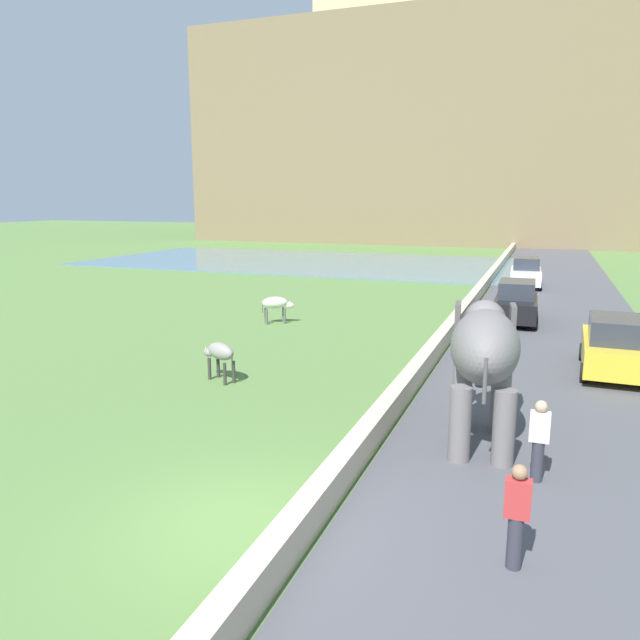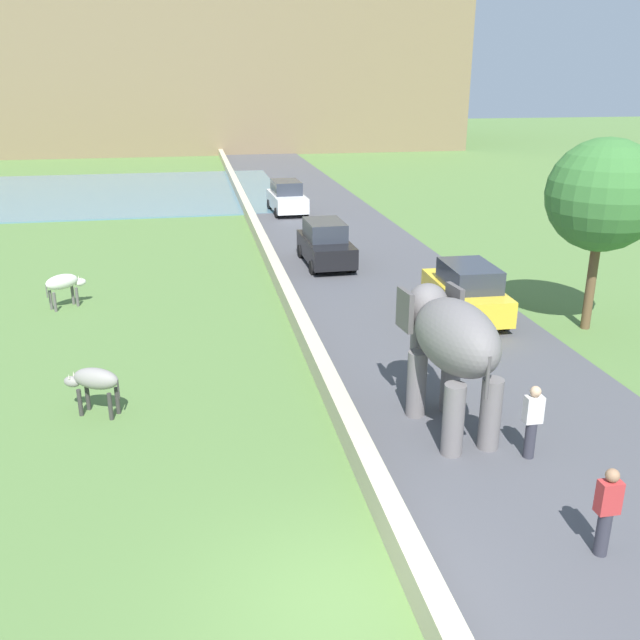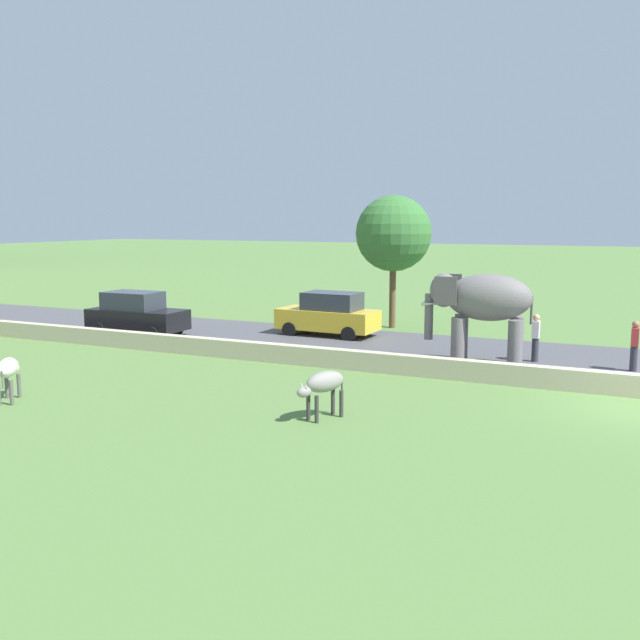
# 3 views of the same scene
# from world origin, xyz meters

# --- Properties ---
(road_surface) EXTENTS (7.00, 120.00, 0.06)m
(road_surface) POSITION_xyz_m (5.00, 20.00, 0.03)
(road_surface) COLOR #4C4C51
(road_surface) RESTS_ON ground
(barrier_wall) EXTENTS (0.40, 110.00, 0.61)m
(barrier_wall) POSITION_xyz_m (1.20, 18.00, 0.31)
(barrier_wall) COLOR beige
(barrier_wall) RESTS_ON ground
(elephant) EXTENTS (1.69, 3.54, 2.99)m
(elephant) POSITION_xyz_m (3.40, 4.81, 2.04)
(elephant) COLOR slate
(elephant) RESTS_ON ground
(person_beside_elephant) EXTENTS (0.36, 0.22, 1.63)m
(person_beside_elephant) POSITION_xyz_m (4.59, 3.25, 0.87)
(person_beside_elephant) COLOR #33333D
(person_beside_elephant) RESTS_ON ground
(person_trailing) EXTENTS (0.36, 0.22, 1.63)m
(person_trailing) POSITION_xyz_m (4.34, 0.29, 0.87)
(person_trailing) COLOR #33333D
(person_trailing) RESTS_ON ground
(car_black) EXTENTS (1.85, 4.03, 1.80)m
(car_black) POSITION_xyz_m (3.42, 18.65, 0.90)
(car_black) COLOR black
(car_black) RESTS_ON ground
(car_yellow) EXTENTS (1.90, 4.05, 1.80)m
(car_yellow) POSITION_xyz_m (6.57, 11.55, 0.90)
(car_yellow) COLOR gold
(car_yellow) RESTS_ON ground
(cow_white) EXTENTS (1.33, 1.06, 1.15)m
(cow_white) POSITION_xyz_m (-6.12, 15.00, 0.84)
(cow_white) COLOR silver
(cow_white) RESTS_ON ground
(cow_grey) EXTENTS (1.40, 0.90, 1.15)m
(cow_grey) POSITION_xyz_m (-4.20, 6.89, 0.84)
(cow_grey) COLOR gray
(cow_grey) RESTS_ON ground
(tree_near) EXTENTS (3.26, 3.26, 5.71)m
(tree_near) POSITION_xyz_m (9.86, 9.99, 4.07)
(tree_near) COLOR brown
(tree_near) RESTS_ON ground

